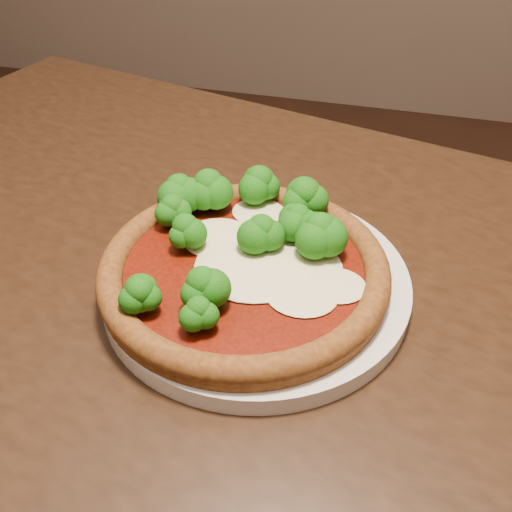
# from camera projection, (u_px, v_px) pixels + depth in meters

# --- Properties ---
(floor) EXTENTS (4.00, 4.00, 0.00)m
(floor) POSITION_uv_depth(u_px,v_px,m) (183.00, 508.00, 1.14)
(floor) COLOR black
(floor) RESTS_ON ground
(dining_table) EXTENTS (1.48, 1.07, 0.75)m
(dining_table) POSITION_uv_depth(u_px,v_px,m) (292.00, 389.00, 0.56)
(dining_table) COLOR black
(dining_table) RESTS_ON floor
(plate) EXTENTS (0.28, 0.28, 0.02)m
(plate) POSITION_uv_depth(u_px,v_px,m) (256.00, 282.00, 0.53)
(plate) COLOR silver
(plate) RESTS_ON dining_table
(pizza) EXTENTS (0.26, 0.26, 0.06)m
(pizza) POSITION_uv_depth(u_px,v_px,m) (245.00, 255.00, 0.52)
(pizza) COLOR brown
(pizza) RESTS_ON plate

